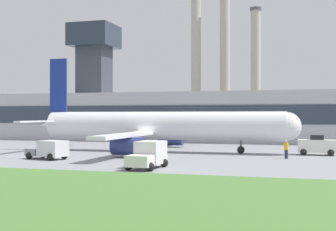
{
  "coord_description": "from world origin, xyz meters",
  "views": [
    {
      "loc": [
        17.67,
        -50.43,
        4.31
      ],
      "look_at": [
        2.24,
        1.82,
        4.25
      ],
      "focal_mm": 50.0,
      "sensor_mm": 36.0,
      "label": 1
    }
  ],
  "objects_px": {
    "airplane": "(158,126)",
    "ground_crew_person": "(286,149)",
    "pushback_tug": "(317,146)",
    "fuel_truck": "(49,150)",
    "baggage_truck": "(148,155)"
  },
  "relations": [
    {
      "from": "airplane",
      "to": "ground_crew_person",
      "type": "height_order",
      "value": "airplane"
    },
    {
      "from": "pushback_tug",
      "to": "ground_crew_person",
      "type": "distance_m",
      "value": 6.06
    },
    {
      "from": "airplane",
      "to": "fuel_truck",
      "type": "distance_m",
      "value": 14.14
    },
    {
      "from": "fuel_truck",
      "to": "ground_crew_person",
      "type": "height_order",
      "value": "fuel_truck"
    },
    {
      "from": "pushback_tug",
      "to": "baggage_truck",
      "type": "xyz_separation_m",
      "value": [
        -13.38,
        -16.92,
        0.08
      ]
    },
    {
      "from": "airplane",
      "to": "pushback_tug",
      "type": "height_order",
      "value": "airplane"
    },
    {
      "from": "ground_crew_person",
      "to": "pushback_tug",
      "type": "bearing_deg",
      "value": 60.29
    },
    {
      "from": "pushback_tug",
      "to": "baggage_truck",
      "type": "distance_m",
      "value": 21.57
    },
    {
      "from": "baggage_truck",
      "to": "ground_crew_person",
      "type": "relative_size",
      "value": 2.53
    },
    {
      "from": "fuel_truck",
      "to": "ground_crew_person",
      "type": "bearing_deg",
      "value": 17.89
    },
    {
      "from": "airplane",
      "to": "baggage_truck",
      "type": "relative_size",
      "value": 6.9
    },
    {
      "from": "baggage_truck",
      "to": "ground_crew_person",
      "type": "xyz_separation_m",
      "value": [
        10.38,
        11.66,
        -0.13
      ]
    },
    {
      "from": "airplane",
      "to": "ground_crew_person",
      "type": "bearing_deg",
      "value": -17.94
    },
    {
      "from": "airplane",
      "to": "pushback_tug",
      "type": "xyz_separation_m",
      "value": [
        17.85,
        0.45,
        -1.99
      ]
    },
    {
      "from": "baggage_truck",
      "to": "ground_crew_person",
      "type": "height_order",
      "value": "baggage_truck"
    }
  ]
}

